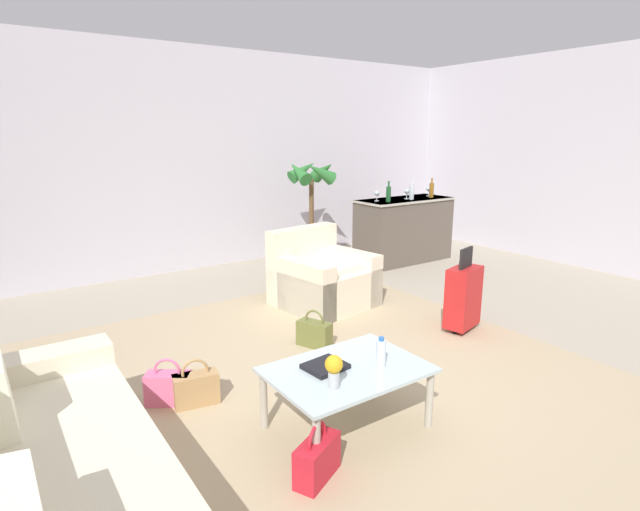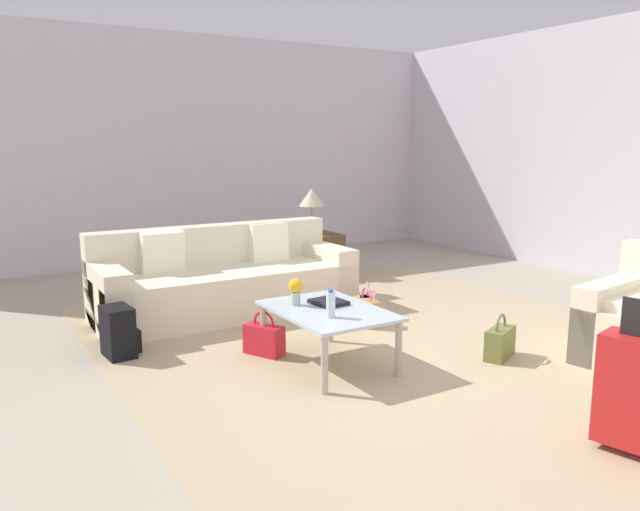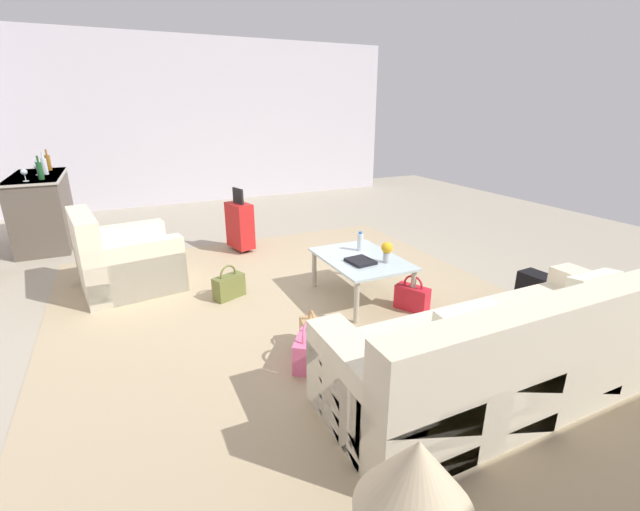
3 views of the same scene
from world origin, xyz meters
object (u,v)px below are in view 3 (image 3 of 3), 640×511
object	(u,v)px
armchair	(122,262)
wine_glass_leftmost	(24,173)
wine_bottle_green	(40,170)
wine_bottle_amber	(48,162)
wine_glass_left_of_centre	(37,167)
water_bottle	(360,242)
bar_console	(43,209)
handbag_tan	(312,337)
table_lamp	(416,482)
wine_bottle_clear	(44,166)
flower_vase	(387,250)
coffee_table_book	(360,261)
couch	(512,359)
wine_glass_right_of_centre	(38,163)
backpack_black	(534,295)
coffee_table	(361,263)
handbag_pink	(306,350)
handbag_red	(412,297)
suitcase_red	(240,225)
handbag_olive	(229,286)

from	to	relation	value
armchair	wine_glass_leftmost	world-z (taller)	wine_glass_leftmost
wine_bottle_green	wine_bottle_amber	distance (m)	0.89
wine_bottle_green	wine_glass_left_of_centre	bearing A→B (deg)	11.13
water_bottle	bar_console	world-z (taller)	bar_console
wine_bottle_green	armchair	bearing A→B (deg)	-155.42
wine_glass_left_of_centre	handbag_tan	bearing A→B (deg)	-152.40
table_lamp	wine_bottle_clear	distance (m)	6.48
wine_bottle_amber	handbag_tan	world-z (taller)	wine_bottle_amber
flower_vase	coffee_table_book	bearing A→B (deg)	66.50
wine_glass_left_of_centre	wine_bottle_green	xyz separation A→B (m)	(-0.45, -0.09, 0.01)
couch	wine_glass_left_of_centre	distance (m)	6.22
wine_glass_left_of_centre	wine_glass_right_of_centre	world-z (taller)	same
water_bottle	wine_glass_leftmost	distance (m)	4.30
couch	wine_glass_leftmost	bearing A→B (deg)	34.19
wine_bottle_amber	backpack_black	bearing A→B (deg)	-139.18
water_bottle	wine_bottle_green	distance (m)	4.23
coffee_table	coffee_table_book	xyz separation A→B (m)	(-0.12, 0.08, 0.07)
wine_glass_right_of_centre	handbag_pink	distance (m)	5.43
coffee_table	wine_glass_left_of_centre	bearing A→B (deg)	41.20
wine_glass_leftmost	handbag_red	distance (m)	4.95
water_bottle	table_lamp	size ratio (longest dim) A/B	0.36
armchair	bar_console	xyz separation A→B (m)	(2.21, 0.93, 0.20)
couch	wine_bottle_green	size ratio (longest dim) A/B	8.22
handbag_red	backpack_black	bearing A→B (deg)	-119.25
coffee_table_book	table_lamp	distance (m)	3.08
wine_glass_leftmost	water_bottle	bearing A→B (deg)	-130.56
coffee_table	coffee_table_book	distance (m)	0.16
wine_glass_right_of_centre	wine_bottle_amber	world-z (taller)	wine_bottle_amber
suitcase_red	bar_console	bearing A→B (deg)	57.99
wine_glass_right_of_centre	flower_vase	bearing A→B (deg)	-142.43
handbag_tan	suitcase_red	bearing A→B (deg)	-3.37
coffee_table	coffee_table_book	size ratio (longest dim) A/B	3.96
wine_glass_left_of_centre	table_lamp	bearing A→B (deg)	-166.05
wine_glass_leftmost	wine_bottle_amber	world-z (taller)	wine_bottle_amber
wine_glass_left_of_centre	wine_glass_leftmost	bearing A→B (deg)	172.25
suitcase_red	handbag_tan	xyz separation A→B (m)	(-2.72, 0.16, -0.23)
handbag_pink	bar_console	bearing A→B (deg)	25.79
couch	handbag_red	size ratio (longest dim) A/B	6.89
couch	flower_vase	bearing A→B (deg)	-1.82
suitcase_red	water_bottle	bearing A→B (deg)	-156.04
armchair	handbag_olive	size ratio (longest dim) A/B	3.00
armchair	table_lamp	bearing A→B (deg)	-170.68
wine_bottle_clear	water_bottle	bearing A→B (deg)	-137.13
coffee_table	wine_bottle_green	size ratio (longest dim) A/B	3.38
armchair	bar_console	bearing A→B (deg)	22.80
handbag_red	couch	bearing A→B (deg)	171.13
handbag_olive	handbag_tan	bearing A→B (deg)	-164.46
coffee_table	table_lamp	world-z (taller)	table_lamp
coffee_table	water_bottle	distance (m)	0.27
coffee_table	wine_glass_leftmost	world-z (taller)	wine_glass_leftmost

